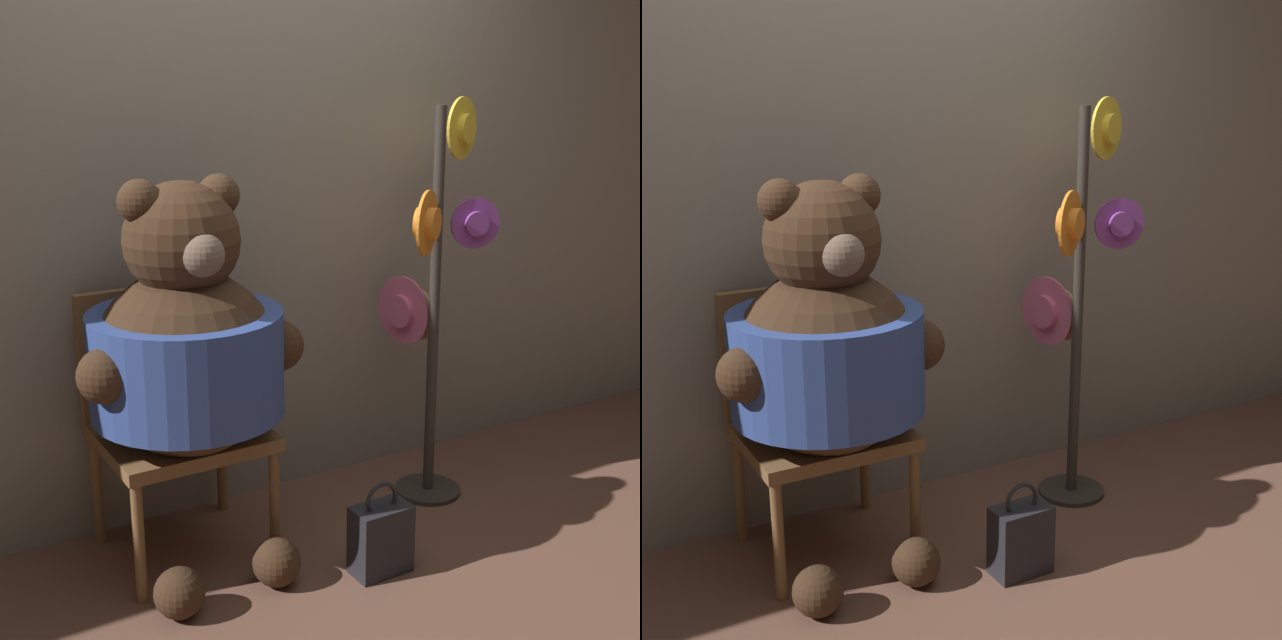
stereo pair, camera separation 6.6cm
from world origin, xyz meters
The scene contains 6 objects.
ground_plane centered at (0.00, 0.00, 0.00)m, with size 14.00×14.00×0.00m, color brown.
wall_back centered at (0.00, 0.69, 1.19)m, with size 8.00×0.10×2.38m.
chair centered at (-0.38, 0.42, 0.54)m, with size 0.58×0.52×0.98m.
teddy_bear centered at (-0.38, 0.24, 0.82)m, with size 0.82×0.73×1.42m.
hat_display_rack centered at (0.72, 0.28, 0.89)m, with size 0.50×0.47×1.66m.
handbag_on_ground centered at (0.17, -0.17, 0.14)m, with size 0.21×0.13×0.36m.
Camera 1 is at (-1.50, -2.52, 1.78)m, focal length 50.00 mm.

